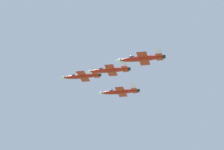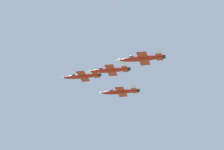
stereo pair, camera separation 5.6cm
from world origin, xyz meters
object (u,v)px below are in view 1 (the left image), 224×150
jet_right_wingman (119,92)px  jet_left_outer (141,58)px  jet_lead (81,76)px  jet_left_wingman (109,70)px

jet_right_wingman → jet_left_outer: 34.83m
jet_lead → jet_right_wingman: size_ratio=0.96×
jet_lead → jet_right_wingman: bearing=-138.7°
jet_left_wingman → jet_left_outer: bearing=139.0°
jet_lead → jet_left_outer: 33.68m
jet_lead → jet_left_outer: size_ratio=0.96×
jet_left_wingman → jet_left_outer: 16.74m
jet_left_outer → jet_lead: bearing=-39.4°
jet_left_wingman → jet_right_wingman: (19.78, -8.64, 0.35)m
jet_left_wingman → jet_right_wingman: size_ratio=0.96×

